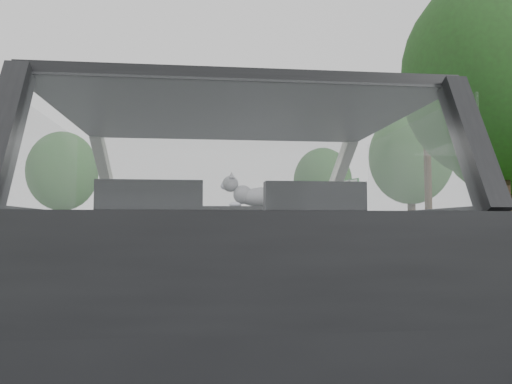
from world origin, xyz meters
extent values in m
cube|color=black|center=(0.00, 0.00, 0.72)|extent=(1.80, 4.00, 1.45)
cube|color=black|center=(0.00, 0.62, 0.85)|extent=(1.58, 0.45, 0.30)
cube|color=black|center=(-0.40, -0.29, 0.88)|extent=(0.50, 0.72, 0.42)
cube|color=black|center=(0.40, -0.29, 0.88)|extent=(0.50, 0.72, 0.42)
torus|color=black|center=(-0.40, 0.33, 0.92)|extent=(0.36, 0.36, 0.04)
ellipsoid|color=gray|center=(0.29, 0.61, 1.08)|extent=(0.56, 0.24, 0.24)
cube|color=gray|center=(4.30, 10.00, 0.58)|extent=(0.05, 90.00, 0.32)
imported|color=silver|center=(-0.46, 22.56, 0.66)|extent=(1.58, 3.99, 1.31)
cube|color=#1F6A2E|center=(5.90, 16.87, 1.38)|extent=(0.50, 1.07, 2.76)
cylinder|color=black|center=(8.15, 14.60, 4.03)|extent=(0.30, 0.30, 8.06)
camera|label=1|loc=(-0.16, -2.81, 0.88)|focal=35.00mm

